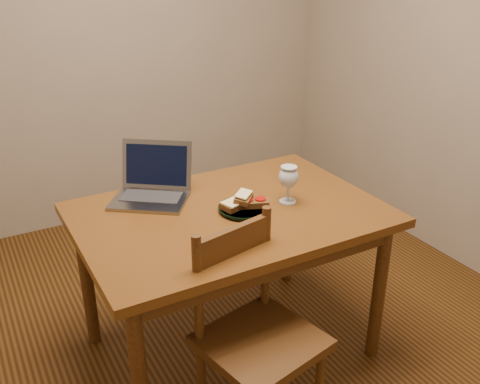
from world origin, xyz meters
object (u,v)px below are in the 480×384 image
plate (244,209)px  milk_glass (288,184)px  chair (257,327)px  laptop (153,183)px  table (230,228)px

plate → milk_glass: bearing=-4.9°
chair → milk_glass: (0.40, 0.41, 0.35)m
plate → laptop: bearing=130.5°
table → milk_glass: milk_glass is taller
chair → plate: chair is taller
plate → table: bearing=151.4°
milk_glass → laptop: laptop is taller
laptop → milk_glass: bearing=1.4°
table → plate: bearing=-28.6°
milk_glass → chair: bearing=-134.4°
table → chair: 0.51m
chair → milk_glass: bearing=33.6°
milk_glass → laptop: size_ratio=0.39×
table → milk_glass: (0.27, -0.05, 0.17)m
table → chair: (-0.13, -0.46, -0.17)m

